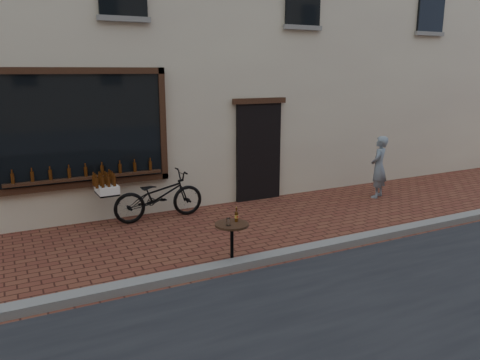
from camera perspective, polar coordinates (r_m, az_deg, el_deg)
name	(u,v)px	position (r m, az deg, el deg)	size (l,w,h in m)	color
ground	(260,269)	(7.16, 2.45, -10.82)	(90.00, 90.00, 0.00)	#5A281D
kerb	(254,261)	(7.29, 1.67, -9.83)	(90.00, 0.25, 0.12)	slate
cargo_bicycle	(157,195)	(9.44, -10.09, -1.86)	(2.18, 0.69, 1.03)	black
bistro_table	(232,235)	(7.14, -0.98, -6.76)	(0.52, 0.52, 0.89)	black
pedestrian	(379,167)	(11.34, 16.56, 1.53)	(0.53, 0.35, 1.45)	slate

